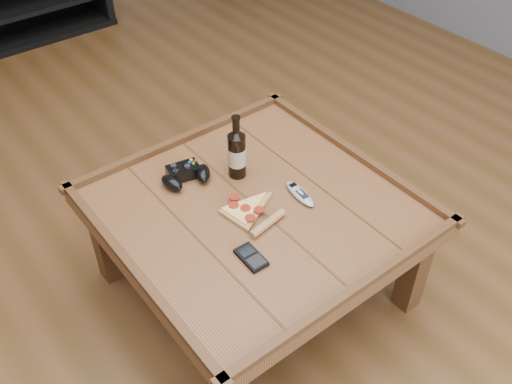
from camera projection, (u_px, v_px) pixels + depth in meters
ground at (256, 288)px, 2.30m from camera, size 6.00×6.00×0.00m
coffee_table at (256, 218)px, 2.05m from camera, size 1.03×1.03×0.48m
media_console at (1, 6)px, 3.77m from camera, size 1.40×0.45×0.50m
beer_bottle at (237, 152)px, 2.07m from camera, size 0.07×0.07×0.26m
game_controller at (186, 175)px, 2.09m from camera, size 0.20×0.16×0.06m
pizza_slice at (249, 212)px, 1.97m from camera, size 0.21×0.30×0.03m
smartphone at (251, 257)px, 1.81m from camera, size 0.07×0.12×0.02m
remote_control at (300, 194)px, 2.04m from camera, size 0.06×0.16×0.02m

